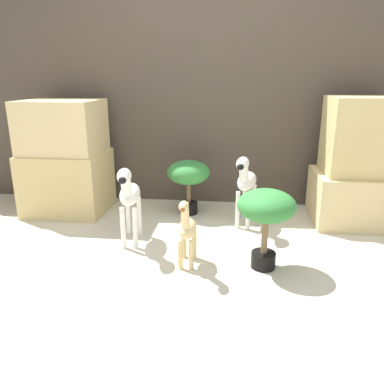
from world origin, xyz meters
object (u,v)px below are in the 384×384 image
(giraffe_figurine, at_px, (187,229))
(potted_palm_back, at_px, (266,211))
(zebra_right, at_px, (246,181))
(potted_palm_front, at_px, (189,175))
(zebra_left, at_px, (129,195))

(giraffe_figurine, xyz_separation_m, potted_palm_back, (0.55, 0.03, 0.15))
(zebra_right, distance_m, potted_palm_front, 0.61)
(zebra_right, distance_m, zebra_left, 1.06)
(zebra_left, distance_m, giraffe_figurine, 0.61)
(potted_palm_back, bearing_deg, giraffe_figurine, -177.09)
(zebra_left, xyz_separation_m, giraffe_figurine, (0.50, -0.31, -0.14))
(zebra_left, height_order, potted_palm_front, zebra_left)
(zebra_left, height_order, giraffe_figurine, zebra_left)
(potted_palm_front, height_order, potted_palm_back, potted_palm_back)
(potted_palm_front, distance_m, potted_palm_back, 1.24)
(zebra_right, bearing_deg, giraffe_figurine, -117.73)
(zebra_left, distance_m, potted_palm_front, 0.86)
(zebra_left, distance_m, potted_palm_back, 1.08)
(giraffe_figurine, height_order, potted_palm_back, potted_palm_back)
(giraffe_figurine, bearing_deg, potted_palm_back, 2.91)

